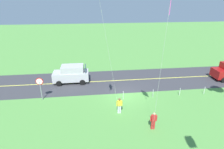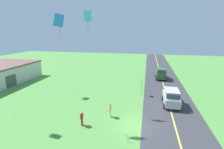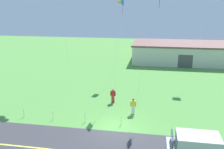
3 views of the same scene
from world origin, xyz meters
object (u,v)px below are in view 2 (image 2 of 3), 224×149
(stop_sign, at_px, (142,84))
(person_adult_near, at_px, (110,110))
(kite_red_low, at_px, (88,18))
(kite_blue_mid, at_px, (59,23))
(car_parked_east_far, at_px, (161,74))
(car_suv_foreground, at_px, (171,97))
(person_adult_companion, at_px, (82,118))

(stop_sign, xyz_separation_m, person_adult_near, (-7.77, 3.32, -0.94))
(kite_red_low, relative_size, kite_blue_mid, 1.06)
(car_parked_east_far, xyz_separation_m, stop_sign, (-10.45, 3.66, 0.65))
(car_suv_foreground, distance_m, person_adult_near, 8.95)
(car_parked_east_far, xyz_separation_m, kite_red_low, (-16.22, 10.06, 10.18))
(car_suv_foreground, height_order, kite_blue_mid, kite_blue_mid)
(car_parked_east_far, relative_size, kite_blue_mid, 0.38)
(car_suv_foreground, height_order, stop_sign, stop_sign)
(car_suv_foreground, xyz_separation_m, kite_red_low, (-2.98, 10.50, 10.18))
(kite_red_low, bearing_deg, kite_blue_mid, 156.75)
(person_adult_companion, relative_size, kite_red_low, 0.13)
(car_suv_foreground, xyz_separation_m, car_parked_east_far, (13.23, 0.44, 0.00))
(person_adult_near, distance_m, kite_red_low, 11.10)
(stop_sign, relative_size, kite_red_low, 0.21)
(car_parked_east_far, distance_m, person_adult_companion, 22.74)
(stop_sign, distance_m, kite_red_low, 12.85)
(car_parked_east_far, xyz_separation_m, kite_blue_mid, (-20.00, 11.69, 9.47))
(car_suv_foreground, xyz_separation_m, person_adult_companion, (-7.40, 9.98, -0.29))
(person_adult_near, relative_size, kite_red_low, 0.13)
(car_suv_foreground, distance_m, kite_blue_mid, 16.81)
(car_suv_foreground, relative_size, kite_blue_mid, 0.38)
(car_parked_east_far, xyz_separation_m, person_adult_companion, (-20.64, 9.54, -0.29))
(car_suv_foreground, distance_m, person_adult_companion, 12.43)
(car_suv_foreground, distance_m, car_parked_east_far, 13.24)
(car_parked_east_far, distance_m, stop_sign, 11.09)
(car_parked_east_far, relative_size, person_adult_companion, 2.75)
(kite_blue_mid, bearing_deg, car_suv_foreground, -60.84)
(car_suv_foreground, relative_size, stop_sign, 1.72)
(person_adult_near, xyz_separation_m, kite_blue_mid, (-1.78, 4.71, 9.76))
(car_parked_east_far, bearing_deg, stop_sign, 160.67)
(stop_sign, height_order, person_adult_companion, stop_sign)
(kite_red_low, bearing_deg, car_parked_east_far, -31.81)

